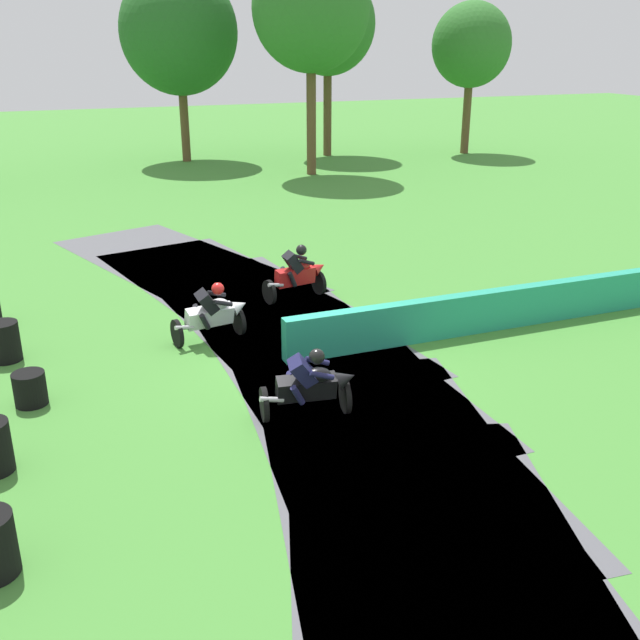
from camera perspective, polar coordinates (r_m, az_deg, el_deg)
ground_plane at (r=14.81m, az=-0.37°, el=-2.91°), size 120.00×120.00×0.00m
track_asphalt at (r=14.63m, az=-2.37°, el=-3.21°), size 6.86×25.13×0.01m
safety_barrier at (r=17.49m, az=17.79°, el=1.46°), size 13.03×0.46×0.90m
motorcycle_lead_black at (r=12.24m, az=-0.72°, el=-5.01°), size 1.70×0.96×1.43m
motorcycle_chase_white at (r=15.53m, az=-8.32°, el=0.56°), size 1.70×0.98×1.43m
motorcycle_trailing_red at (r=17.92m, az=-1.73°, el=3.66°), size 1.69×0.93×1.42m
tire_stack_mid_b at (r=13.81m, az=-21.63°, el=-4.99°), size 0.56×0.56×0.60m
tire_stack_far at (r=15.82m, az=-23.37°, el=-1.55°), size 0.62×0.62×0.80m
tree_far_left at (r=42.66m, az=11.69°, el=20.18°), size 4.22×4.22×7.94m
tree_far_right at (r=41.05m, az=0.61°, el=22.02°), size 4.95×4.95×9.36m
tree_behind_barrier at (r=35.03m, az=-0.72°, el=23.04°), size 5.22×5.22×10.02m
tree_distant at (r=39.62m, az=-10.93°, el=21.15°), size 5.82×5.82×9.41m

